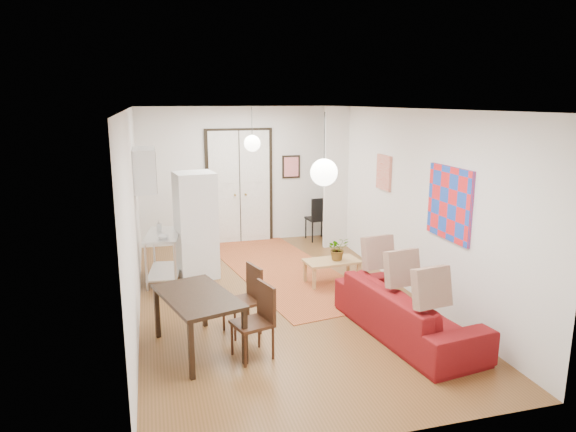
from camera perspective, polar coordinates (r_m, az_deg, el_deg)
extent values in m
plane|color=brown|center=(8.09, -0.94, -9.18)|extent=(7.00, 7.00, 0.00)
cube|color=white|center=(7.51, -1.02, 11.82)|extent=(4.20, 7.00, 0.02)
cube|color=silver|center=(11.05, -5.46, 4.51)|extent=(4.20, 0.02, 2.90)
cube|color=silver|center=(4.49, 10.21, -7.97)|extent=(4.20, 0.02, 2.90)
cube|color=silver|center=(7.45, -16.83, 0.02)|extent=(0.02, 7.00, 2.90)
cube|color=silver|center=(8.43, 13.01, 1.67)|extent=(0.02, 7.00, 2.90)
cube|color=white|center=(11.04, -5.40, 3.20)|extent=(1.44, 0.06, 2.50)
cube|color=silver|center=(10.62, 5.34, 4.18)|extent=(0.50, 0.10, 2.90)
cube|color=silver|center=(8.85, -15.64, 5.00)|extent=(0.35, 1.00, 0.70)
cube|color=red|center=(7.32, 17.50, 1.35)|extent=(0.05, 1.00, 1.00)
cube|color=beige|center=(9.06, 10.61, 4.78)|extent=(0.05, 0.50, 0.60)
cube|color=red|center=(11.25, 0.35, 5.49)|extent=(0.40, 0.03, 0.50)
cube|color=#945C3D|center=(9.34, -16.58, 5.64)|extent=(0.03, 0.44, 0.54)
sphere|color=white|center=(9.49, -4.00, 8.06)|extent=(0.30, 0.30, 0.30)
cylinder|color=black|center=(9.47, -4.04, 10.47)|extent=(0.01, 0.01, 0.50)
sphere|color=white|center=(5.64, 4.02, 4.86)|extent=(0.30, 0.30, 0.30)
cylinder|color=black|center=(5.60, 4.08, 8.91)|extent=(0.01, 0.01, 0.50)
cube|color=#A94D2A|center=(9.37, -0.53, -6.02)|extent=(2.36, 4.65, 0.01)
imported|color=maroon|center=(6.98, 13.06, -10.23)|extent=(1.21, 2.40, 0.67)
cube|color=tan|center=(8.66, 4.90, -5.04)|extent=(0.94, 0.57, 0.04)
cube|color=tan|center=(8.42, 2.75, -6.98)|extent=(0.05, 0.05, 0.36)
cube|color=tan|center=(8.69, 7.83, -6.45)|extent=(0.05, 0.05, 0.36)
cube|color=tan|center=(8.78, 1.94, -6.13)|extent=(0.05, 0.05, 0.36)
cube|color=tan|center=(9.04, 6.84, -5.66)|extent=(0.05, 0.05, 0.36)
imported|color=#2D6530|center=(8.63, 5.55, -3.62)|extent=(0.33, 0.38, 0.39)
cube|color=silver|center=(8.91, -13.75, -2.04)|extent=(0.68, 1.14, 0.04)
cube|color=silver|center=(9.09, -13.53, -5.97)|extent=(0.64, 1.09, 0.03)
cylinder|color=silver|center=(8.54, -15.04, -5.57)|extent=(0.04, 0.04, 0.80)
cylinder|color=silver|center=(8.55, -11.97, -5.38)|extent=(0.04, 0.04, 0.80)
cylinder|color=silver|center=(9.49, -15.09, -3.73)|extent=(0.04, 0.04, 0.80)
cylinder|color=silver|center=(9.50, -12.33, -3.56)|extent=(0.04, 0.04, 0.80)
imported|color=silver|center=(8.61, -13.70, -2.27)|extent=(0.22, 0.22, 0.05)
imported|color=teal|center=(9.12, -14.14, -1.04)|extent=(0.09, 0.09, 0.17)
cube|color=white|center=(8.98, -10.20, -1.01)|extent=(0.73, 0.73, 1.84)
cube|color=black|center=(6.38, -10.03, -8.81)|extent=(1.08, 1.46, 0.05)
cube|color=black|center=(5.96, -12.55, -14.38)|extent=(0.07, 0.07, 0.67)
cube|color=black|center=(6.01, -6.14, -13.89)|extent=(0.07, 0.07, 0.67)
cube|color=black|center=(7.06, -13.07, -9.96)|extent=(0.07, 0.07, 0.67)
cube|color=black|center=(7.10, -7.73, -9.59)|extent=(0.07, 0.07, 0.67)
cube|color=#371C11|center=(6.87, -5.17, -9.48)|extent=(0.53, 0.51, 0.04)
cube|color=#371C11|center=(6.96, -5.50, -7.03)|extent=(0.15, 0.41, 0.45)
cylinder|color=#371C11|center=(6.76, -6.35, -11.86)|extent=(0.03, 0.03, 0.43)
cylinder|color=#371C11|center=(6.82, -3.37, -11.59)|extent=(0.03, 0.03, 0.43)
cylinder|color=#371C11|center=(7.10, -6.82, -10.65)|extent=(0.03, 0.03, 0.43)
cylinder|color=#371C11|center=(7.15, -4.00, -10.40)|extent=(0.03, 0.03, 0.43)
cube|color=#371C11|center=(6.24, -4.01, -11.84)|extent=(0.53, 0.51, 0.04)
cube|color=#371C11|center=(6.32, -4.40, -9.11)|extent=(0.15, 0.41, 0.45)
cylinder|color=#371C11|center=(6.14, -5.29, -14.52)|extent=(0.03, 0.03, 0.43)
cylinder|color=#371C11|center=(6.20, -2.00, -14.18)|extent=(0.03, 0.03, 0.43)
cylinder|color=#371C11|center=(6.47, -5.88, -13.05)|extent=(0.03, 0.03, 0.43)
cylinder|color=#371C11|center=(6.52, -2.76, -12.75)|extent=(0.03, 0.03, 0.43)
cube|color=black|center=(11.29, 3.27, -0.31)|extent=(0.48, 0.48, 0.04)
cube|color=black|center=(11.42, 2.96, 1.17)|extent=(0.44, 0.08, 0.47)
cylinder|color=black|center=(11.11, 2.63, -1.77)|extent=(0.03, 0.03, 0.47)
cylinder|color=black|center=(11.23, 4.49, -1.64)|extent=(0.03, 0.03, 0.47)
cylinder|color=black|center=(11.47, 2.04, -1.31)|extent=(0.03, 0.03, 0.47)
cylinder|color=black|center=(11.58, 3.85, -1.19)|extent=(0.03, 0.03, 0.47)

